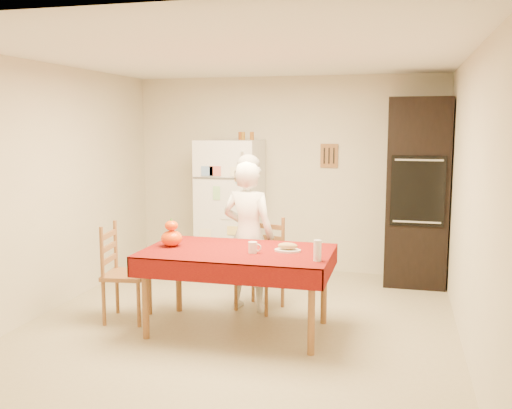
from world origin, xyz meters
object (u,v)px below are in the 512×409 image
(refrigerator, at_px, (231,207))
(bread_plate, at_px, (288,250))
(pumpkin_lower, at_px, (172,238))
(oven_cabinet, at_px, (417,192))
(dining_table, at_px, (238,257))
(seated_woman, at_px, (248,236))
(wine_glass, at_px, (317,250))
(chair_far, at_px, (263,260))
(coffee_mug, at_px, (253,247))
(chair_left, at_px, (120,269))

(refrigerator, relative_size, bread_plate, 7.08)
(refrigerator, height_order, pumpkin_lower, refrigerator)
(oven_cabinet, relative_size, dining_table, 1.29)
(oven_cabinet, height_order, seated_woman, oven_cabinet)
(refrigerator, distance_m, dining_table, 2.12)
(dining_table, relative_size, pumpkin_lower, 8.48)
(wine_glass, bearing_deg, chair_far, 126.30)
(chair_far, relative_size, bread_plate, 3.96)
(wine_glass, bearing_deg, oven_cabinet, 69.72)
(chair_far, bearing_deg, oven_cabinet, 57.40)
(dining_table, height_order, bread_plate, bread_plate)
(chair_far, height_order, coffee_mug, chair_far)
(dining_table, relative_size, seated_woman, 1.10)
(chair_left, xyz_separation_m, seated_woman, (1.12, 0.62, 0.26))
(refrigerator, xyz_separation_m, coffee_mug, (0.84, -2.09, -0.04))
(oven_cabinet, distance_m, pumpkin_lower, 3.05)
(pumpkin_lower, distance_m, wine_glass, 1.42)
(seated_woman, height_order, wine_glass, seated_woman)
(chair_left, xyz_separation_m, pumpkin_lower, (0.54, -0.01, 0.33))
(chair_far, xyz_separation_m, chair_left, (-1.25, -0.71, 0.00))
(refrigerator, distance_m, bread_plate, 2.25)
(chair_far, height_order, bread_plate, chair_far)
(chair_left, height_order, seated_woman, seated_woman)
(oven_cabinet, relative_size, seated_woman, 1.43)
(refrigerator, height_order, wine_glass, refrigerator)
(oven_cabinet, bearing_deg, coffee_mug, -124.04)
(seated_woman, xyz_separation_m, pumpkin_lower, (-0.57, -0.63, 0.07))
(chair_left, bearing_deg, seated_woman, -68.63)
(seated_woman, bearing_deg, wine_glass, 144.97)
(coffee_mug, bearing_deg, oven_cabinet, 55.96)
(oven_cabinet, distance_m, coffee_mug, 2.59)
(refrigerator, relative_size, dining_table, 1.00)
(chair_left, bearing_deg, dining_table, -98.22)
(refrigerator, distance_m, seated_woman, 1.50)
(chair_far, relative_size, wine_glass, 5.40)
(dining_table, xyz_separation_m, wine_glass, (0.76, -0.23, 0.16))
(oven_cabinet, bearing_deg, pumpkin_lower, -137.67)
(coffee_mug, xyz_separation_m, bread_plate, (0.29, 0.14, -0.04))
(refrigerator, xyz_separation_m, pumpkin_lower, (0.03, -2.00, -0.01))
(refrigerator, xyz_separation_m, dining_table, (0.67, -2.00, -0.16))
(coffee_mug, bearing_deg, chair_far, 97.42)
(wine_glass, bearing_deg, chair_left, 172.90)
(refrigerator, relative_size, oven_cabinet, 0.77)
(dining_table, relative_size, chair_far, 1.79)
(chair_left, xyz_separation_m, bread_plate, (1.64, 0.04, 0.26))
(pumpkin_lower, relative_size, bread_plate, 0.83)
(seated_woman, relative_size, wine_glass, 8.74)
(bread_plate, bearing_deg, pumpkin_lower, -177.37)
(seated_woman, xyz_separation_m, coffee_mug, (0.23, -0.72, 0.04))
(bread_plate, bearing_deg, coffee_mug, -154.70)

